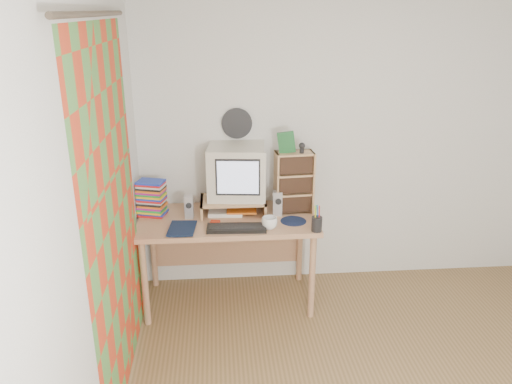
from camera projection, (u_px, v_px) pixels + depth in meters
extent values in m
plane|color=white|center=(347.00, 142.00, 4.20)|extent=(3.50, 0.00, 3.50)
plane|color=white|center=(86.00, 239.00, 2.43)|extent=(0.00, 3.50, 3.50)
plane|color=red|center=(114.00, 219.00, 2.92)|extent=(0.00, 2.20, 2.20)
cylinder|color=black|center=(237.00, 123.00, 4.05)|extent=(0.25, 0.02, 0.25)
cube|color=tan|center=(227.00, 220.00, 3.95)|extent=(1.40, 0.70, 0.04)
cube|color=tan|center=(227.00, 242.00, 4.39)|extent=(1.33, 0.02, 0.41)
cylinder|color=tan|center=(145.00, 284.00, 3.76)|extent=(0.05, 0.05, 0.71)
cylinder|color=tan|center=(312.00, 277.00, 3.86)|extent=(0.05, 0.05, 0.71)
cylinder|color=tan|center=(153.00, 249.00, 4.31)|extent=(0.05, 0.05, 0.71)
cylinder|color=tan|center=(300.00, 244.00, 4.40)|extent=(0.05, 0.05, 0.71)
cube|color=tan|center=(202.00, 207.00, 4.00)|extent=(0.02, 0.30, 0.12)
cube|color=tan|center=(264.00, 205.00, 4.04)|extent=(0.02, 0.30, 0.12)
cube|color=tan|center=(233.00, 200.00, 4.01)|extent=(0.52, 0.30, 0.02)
cube|color=beige|center=(237.00, 172.00, 3.98)|extent=(0.48, 0.48, 0.42)
cube|color=#ADACB1|center=(189.00, 207.00, 3.92)|extent=(0.07, 0.07, 0.18)
cube|color=#ADACB1|center=(278.00, 203.00, 3.98)|extent=(0.08, 0.08, 0.20)
cube|color=black|center=(237.00, 228.00, 3.72)|extent=(0.45, 0.17, 0.03)
cube|color=tan|center=(294.00, 182.00, 3.99)|extent=(0.31, 0.18, 0.50)
imported|color=white|center=(270.00, 223.00, 3.73)|extent=(0.12, 0.12, 0.09)
imported|color=#0E1934|center=(169.00, 227.00, 3.72)|extent=(0.26, 0.20, 0.05)
cylinder|color=black|center=(293.00, 221.00, 3.88)|extent=(0.25, 0.25, 0.00)
cube|color=#B32813|center=(215.00, 223.00, 3.80)|extent=(0.08, 0.06, 0.04)
cube|color=#185525|center=(286.00, 142.00, 3.86)|extent=(0.13, 0.04, 0.17)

